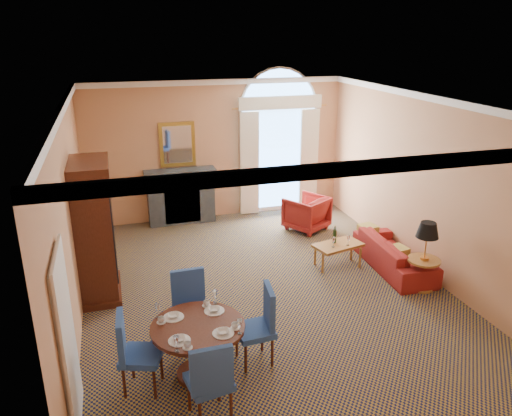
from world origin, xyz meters
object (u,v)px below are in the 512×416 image
object	(u,v)px
armoire	(94,233)
coffee_table	(338,246)
sofa	(394,254)
armchair	(306,213)
dining_table	(198,338)
side_table	(426,247)

from	to	relation	value
armoire	coffee_table	xyz separation A→B (m)	(4.30, -0.18, -0.69)
sofa	armchair	size ratio (longest dim) A/B	2.37
dining_table	armchair	bearing A→B (deg)	53.54
armoire	armchair	world-z (taller)	armoire
armchair	coffee_table	distance (m)	1.92
coffee_table	sofa	bearing A→B (deg)	-34.75
dining_table	sofa	size ratio (longest dim) A/B	0.60
armchair	armoire	bearing A→B (deg)	-10.31
armchair	side_table	xyz separation A→B (m)	(0.89, -3.12, 0.40)
dining_table	coffee_table	bearing A→B (deg)	38.17
armchair	side_table	world-z (taller)	side_table
dining_table	side_table	size ratio (longest dim) A/B	0.99
armoire	dining_table	bearing A→B (deg)	-64.59
coffee_table	side_table	distance (m)	1.62
coffee_table	dining_table	bearing A→B (deg)	-155.56
armchair	side_table	size ratio (longest dim) A/B	0.70
sofa	side_table	xyz separation A→B (m)	(0.05, -0.83, 0.49)
armoire	sofa	distance (m)	5.36
armoire	side_table	distance (m)	5.51
dining_table	sofa	world-z (taller)	dining_table
armoire	armchair	size ratio (longest dim) A/B	2.76
armoire	side_table	world-z (taller)	armoire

